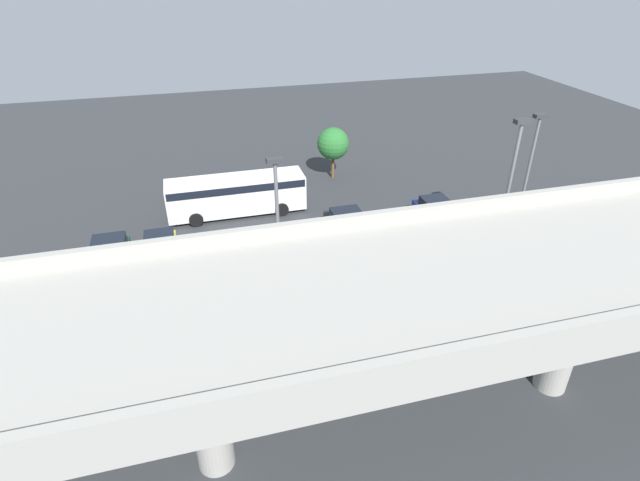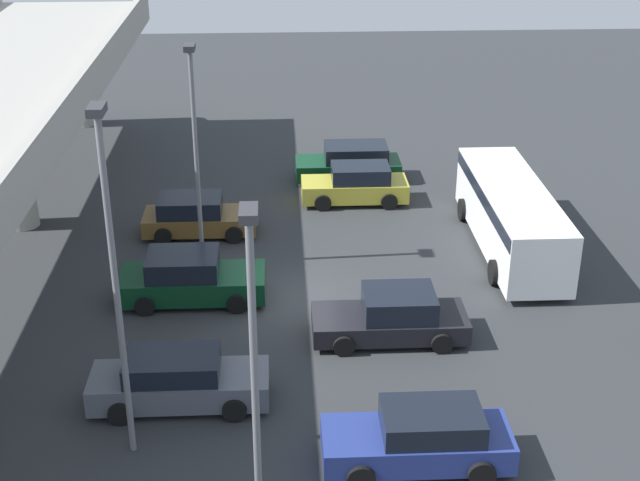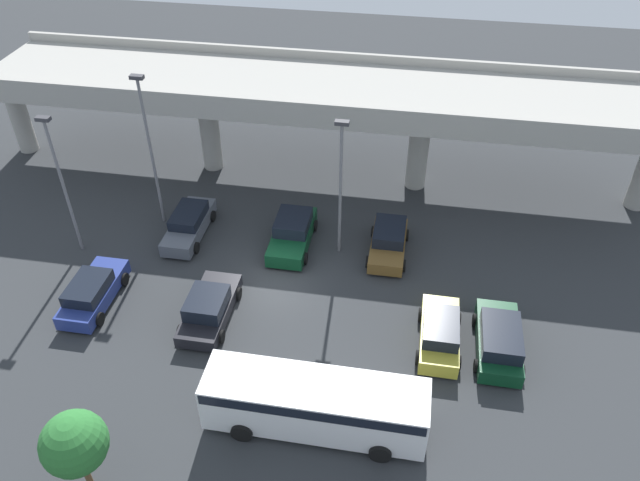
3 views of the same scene
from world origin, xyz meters
name	(u,v)px [view 1 (image 1 of 3)]	position (x,y,z in m)	size (l,w,h in m)	color
ground_plane	(320,268)	(0.00, 0.00, 0.00)	(85.47, 85.47, 0.00)	#2D3033
highway_overpass	(410,299)	(0.00, 10.77, 5.64)	(41.13, 7.55, 6.95)	#9E9B93
parked_car_0	(440,215)	(-8.60, -2.77, 0.74)	(2.05, 4.68, 1.56)	navy
parked_car_1	(445,275)	(-5.76, 3.45, 0.72)	(1.98, 4.86, 1.53)	#515660
parked_car_2	(349,227)	(-2.58, -2.81, 0.71)	(2.19, 4.77, 1.57)	black
parked_car_3	(336,295)	(0.20, 3.61, 0.77)	(2.25, 4.81, 1.68)	#0C381E
parked_car_4	(226,316)	(5.53, 3.78, 0.73)	(2.10, 4.32, 1.53)	brown
parked_car_5	(161,253)	(8.44, -2.65, 0.77)	(2.00, 4.43, 1.62)	gold
parked_car_6	(109,260)	(11.11, -2.62, 0.77)	(2.16, 4.65, 1.61)	#0C381E
shuttle_bus	(236,193)	(3.55, -7.96, 1.49)	(8.95, 2.64, 2.48)	white
lamp_post_near_aisle	(527,176)	(-11.26, 1.16, 4.74)	(0.70, 0.35, 8.10)	slate
lamp_post_mid_lot	(278,229)	(2.86, 3.41, 4.68)	(0.70, 0.35, 7.98)	slate
lamp_post_by_overpass	(506,200)	(-7.72, 4.44, 5.23)	(0.70, 0.35, 9.05)	slate
tree_front_left	(333,144)	(-4.31, -12.08, 2.72)	(2.40, 2.40, 3.93)	brown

